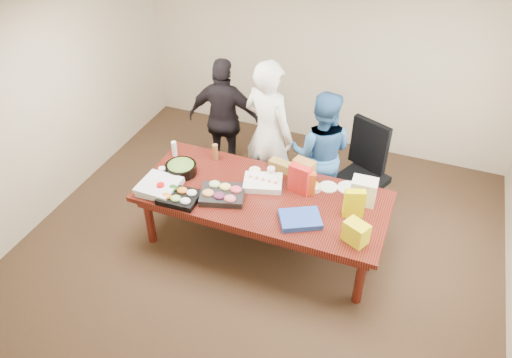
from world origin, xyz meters
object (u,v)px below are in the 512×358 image
at_px(person_center, 268,134).
at_px(person_right, 321,153).
at_px(salad_bowl, 181,169).
at_px(conference_table, 262,219).
at_px(sheet_cake, 263,183).
at_px(office_chair, 362,176).

relative_size(person_center, person_right, 1.19).
relative_size(person_center, salad_bowl, 5.35).
height_order(conference_table, sheet_cake, sheet_cake).
bearing_deg(salad_bowl, sheet_cake, 7.37).
relative_size(person_right, salad_bowl, 4.49).
bearing_deg(person_right, office_chair, 173.57).
relative_size(conference_table, person_right, 1.70).
xyz_separation_m(person_center, person_right, (0.66, 0.07, -0.16)).
height_order(conference_table, office_chair, office_chair).
height_order(office_chair, person_center, person_center).
xyz_separation_m(person_center, sheet_cake, (0.20, -0.71, -0.19)).
bearing_deg(person_center, salad_bowl, 65.71).
xyz_separation_m(conference_table, sheet_cake, (-0.05, 0.15, 0.41)).
bearing_deg(sheet_cake, person_center, 89.49).
distance_m(conference_table, person_center, 1.08).
distance_m(conference_table, sheet_cake, 0.44).
height_order(person_center, person_right, person_center).
bearing_deg(conference_table, sheet_cake, 109.57).
distance_m(office_chair, sheet_cake, 1.29).
distance_m(conference_table, salad_bowl, 1.12).
bearing_deg(salad_bowl, office_chair, 24.77).
xyz_separation_m(person_center, salad_bowl, (-0.78, -0.83, -0.17)).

